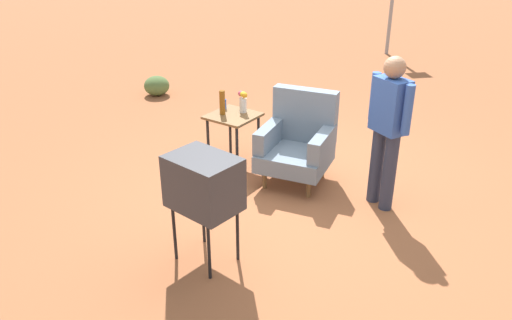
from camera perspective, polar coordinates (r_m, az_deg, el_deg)
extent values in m
plane|color=#A05B38|center=(5.91, 5.02, -3.37)|extent=(60.00, 60.00, 0.00)
cylinder|color=brown|center=(5.89, 0.98, -2.18)|extent=(0.05, 0.05, 0.22)
cylinder|color=brown|center=(5.73, 5.90, -3.15)|extent=(0.05, 0.05, 0.22)
cylinder|color=brown|center=(6.33, 2.82, -0.13)|extent=(0.05, 0.05, 0.22)
cylinder|color=brown|center=(6.19, 7.43, -0.97)|extent=(0.05, 0.05, 0.22)
cube|color=slate|center=(5.94, 4.35, 0.24)|extent=(0.90, 0.90, 0.20)
cube|color=slate|center=(6.05, 5.49, 5.03)|extent=(0.78, 0.31, 0.64)
cube|color=slate|center=(5.94, 1.51, 2.77)|extent=(0.27, 0.70, 0.26)
cube|color=slate|center=(5.76, 7.43, 1.77)|extent=(0.27, 0.70, 0.26)
cylinder|color=black|center=(6.36, -5.36, 1.96)|extent=(0.04, 0.04, 0.63)
cylinder|color=black|center=(6.10, -2.13, 1.00)|extent=(0.04, 0.04, 0.63)
cylinder|color=black|center=(6.68, -2.90, 3.22)|extent=(0.04, 0.04, 0.63)
cylinder|color=black|center=(6.44, 0.27, 2.36)|extent=(0.04, 0.04, 0.63)
cube|color=brown|center=(6.27, -2.59, 4.95)|extent=(0.56, 0.56, 0.03)
cylinder|color=black|center=(4.63, -2.08, -8.24)|extent=(0.03, 0.03, 0.55)
cylinder|color=black|center=(4.89, -5.91, -6.34)|extent=(0.03, 0.03, 0.55)
cylinder|color=black|center=(4.42, -5.27, -10.18)|extent=(0.03, 0.03, 0.55)
cylinder|color=black|center=(4.70, -9.09, -8.07)|extent=(0.03, 0.03, 0.55)
cube|color=#333338|center=(4.39, -5.89, -2.56)|extent=(0.64, 0.50, 0.48)
cube|color=#383D3F|center=(4.53, -3.85, -1.55)|extent=(0.42, 0.05, 0.34)
cylinder|color=#2D3347|center=(5.65, 13.30, -0.57)|extent=(0.14, 0.14, 0.86)
cylinder|color=#2D3347|center=(5.52, 14.65, -1.37)|extent=(0.14, 0.14, 0.86)
cube|color=#3356A8|center=(5.31, 14.77, 5.91)|extent=(0.42, 0.36, 0.56)
cylinder|color=#3356A8|center=(5.47, 13.10, 6.96)|extent=(0.09, 0.09, 0.50)
cylinder|color=#3356A8|center=(5.14, 16.60, 5.37)|extent=(0.09, 0.09, 0.50)
sphere|color=#A37556|center=(5.20, 15.25, 9.95)|extent=(0.22, 0.22, 0.22)
cylinder|color=gray|center=(12.18, 14.87, 15.98)|extent=(0.08, 0.08, 2.00)
cylinder|color=blue|center=(6.45, -3.62, 6.26)|extent=(0.07, 0.07, 0.12)
cylinder|color=brown|center=(6.24, -3.79, 6.42)|extent=(0.07, 0.07, 0.30)
cylinder|color=silver|center=(6.32, -1.45, 6.14)|extent=(0.09, 0.09, 0.18)
sphere|color=yellow|center=(6.27, -1.47, 7.35)|extent=(0.07, 0.07, 0.07)
sphere|color=#E04C66|center=(6.30, -1.71, 7.44)|extent=(0.07, 0.07, 0.07)
sphere|color=orange|center=(6.24, -1.29, 7.26)|extent=(0.07, 0.07, 0.07)
ellipsoid|color=#516B38|center=(9.21, -11.03, 8.15)|extent=(0.44, 0.44, 0.34)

